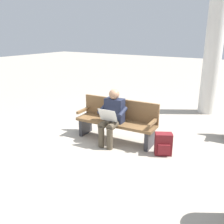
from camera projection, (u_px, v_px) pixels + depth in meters
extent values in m
plane|color=#A89E8E|center=(115.00, 140.00, 5.52)|extent=(40.00, 40.00, 0.00)
cube|color=brown|center=(116.00, 122.00, 5.40)|extent=(1.83, 0.59, 0.06)
cube|color=brown|center=(120.00, 109.00, 5.50)|extent=(1.80, 0.16, 0.45)
cube|color=brown|center=(153.00, 122.00, 4.96)|extent=(0.09, 0.48, 0.06)
cube|color=brown|center=(83.00, 110.00, 5.74)|extent=(0.09, 0.48, 0.06)
cube|color=#2D2D33|center=(150.00, 139.00, 5.10)|extent=(0.11, 0.44, 0.39)
cube|color=#2D2D33|center=(86.00, 126.00, 5.83)|extent=(0.11, 0.44, 0.39)
cube|color=#1E2338|center=(115.00, 110.00, 5.27)|extent=(0.41, 0.24, 0.52)
sphere|color=#A87A5B|center=(114.00, 94.00, 5.14)|extent=(0.22, 0.22, 0.22)
cylinder|color=#4C4233|center=(114.00, 125.00, 5.12)|extent=(0.18, 0.43, 0.15)
cylinder|color=#4C4233|center=(106.00, 123.00, 5.21)|extent=(0.18, 0.43, 0.15)
cylinder|color=#4C4233|center=(110.00, 139.00, 5.03)|extent=(0.13, 0.13, 0.45)
cylinder|color=#4C4233|center=(101.00, 137.00, 5.13)|extent=(0.13, 0.13, 0.45)
cylinder|color=#1E2338|center=(123.00, 112.00, 5.06)|extent=(0.11, 0.32, 0.18)
cylinder|color=#1E2338|center=(103.00, 109.00, 5.28)|extent=(0.11, 0.32, 0.18)
cube|color=silver|center=(108.00, 115.00, 5.02)|extent=(0.41, 0.16, 0.27)
cube|color=maroon|center=(163.00, 144.00, 4.81)|extent=(0.38, 0.33, 0.44)
cube|color=maroon|center=(164.00, 150.00, 4.72)|extent=(0.22, 0.15, 0.20)
cylinder|color=silver|center=(214.00, 47.00, 6.89)|extent=(0.49, 0.49, 3.83)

